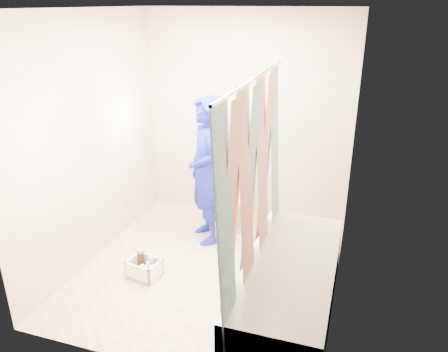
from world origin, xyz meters
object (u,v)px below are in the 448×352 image
(bathtub, at_px, (289,287))
(plumber, at_px, (206,171))
(cleaning_caddy, at_px, (145,269))
(toilet, at_px, (233,196))

(bathtub, xyz_separation_m, plumber, (-1.08, 0.98, 0.52))
(plumber, bearing_deg, cleaning_caddy, -56.31)
(cleaning_caddy, bearing_deg, toilet, 81.32)
(toilet, bearing_deg, plumber, -133.72)
(bathtub, xyz_separation_m, toilet, (-0.92, 1.43, 0.07))
(toilet, height_order, plumber, plumber)
(plumber, relative_size, cleaning_caddy, 4.85)
(plumber, bearing_deg, toilet, 123.66)
(plumber, xyz_separation_m, cleaning_caddy, (-0.31, -0.87, -0.71))
(toilet, bearing_deg, bathtub, -81.53)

